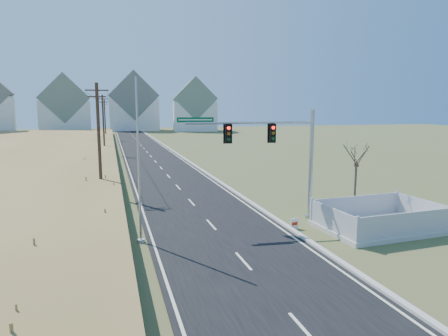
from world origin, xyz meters
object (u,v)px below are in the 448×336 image
at_px(flagpole, 139,179).
at_px(bare_tree, 357,154).
at_px(traffic_signal_mast, 283,153).
at_px(fence_enclosure, 379,224).
at_px(open_sign, 294,224).

distance_m(flagpole, bare_tree, 14.64).
bearing_deg(traffic_signal_mast, fence_enclosure, -31.85).
relative_size(fence_enclosure, flagpole, 0.82).
xyz_separation_m(traffic_signal_mast, bare_tree, (5.48, 0.31, -0.27)).
bearing_deg(bare_tree, open_sign, -156.73).
height_order(traffic_signal_mast, open_sign, traffic_signal_mast).
distance_m(open_sign, flagpole, 9.33).
relative_size(open_sign, flagpole, 0.07).
distance_m(traffic_signal_mast, fence_enclosure, 7.00).
height_order(open_sign, bare_tree, bare_tree).
xyz_separation_m(fence_enclosure, open_sign, (-4.73, 1.38, 0.03)).
relative_size(flagpole, bare_tree, 1.72).
height_order(fence_enclosure, flagpole, flagpole).
bearing_deg(bare_tree, fence_enclosure, -103.44).
bearing_deg(traffic_signal_mast, open_sign, -88.62).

